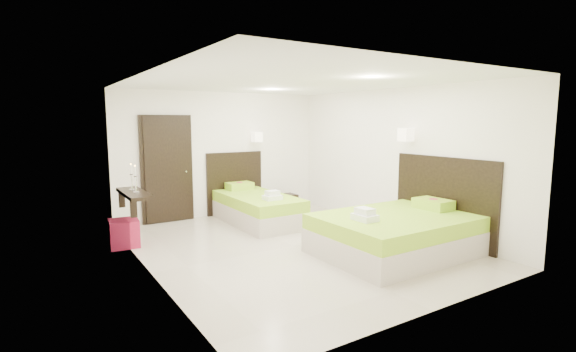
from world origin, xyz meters
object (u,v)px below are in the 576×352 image
nightstand (287,202)px  ottoman (124,233)px  bed_single (256,206)px  bed_double (398,231)px

nightstand → ottoman: bearing=-167.2°
nightstand → ottoman: (-3.71, -0.97, 0.04)m
bed_single → nightstand: bed_single is taller
ottoman → bed_double: bearing=-36.4°
bed_single → bed_double: 3.04m
bed_double → ottoman: (-3.48, 2.57, -0.11)m
bed_single → nightstand: 1.33m
bed_single → ottoman: bed_single is taller
bed_double → ottoman: bearing=143.6°
bed_single → ottoman: (-2.56, -0.33, -0.10)m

